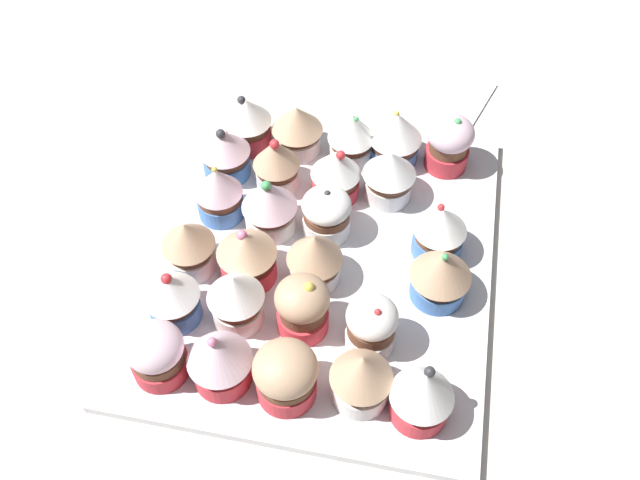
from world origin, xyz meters
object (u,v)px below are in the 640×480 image
at_px(cupcake_4, 172,297).
at_px(napkin, 446,96).
at_px(cupcake_25, 422,394).
at_px(cupcake_2, 219,192).
at_px(cupcake_1, 225,152).
at_px(cupcake_6, 297,128).
at_px(cupcake_16, 304,306).
at_px(cupcake_17, 283,374).
at_px(baking_tray, 320,259).
at_px(cupcake_14, 326,213).
at_px(cupcake_22, 449,142).
at_px(cupcake_12, 351,136).
at_px(cupcake_20, 371,324).
at_px(cupcake_5, 157,353).
at_px(cupcake_19, 389,174).
at_px(cupcake_23, 440,231).
at_px(cupcake_9, 247,256).
at_px(cupcake_0, 248,122).
at_px(cupcake_24, 441,273).
at_px(cupcake_18, 395,136).
at_px(cupcake_7, 276,162).
at_px(cupcake_13, 338,173).
at_px(cupcake_11, 219,358).
at_px(cupcake_3, 188,245).
at_px(cupcake_21, 361,377).
at_px(cupcake_10, 236,298).

distance_m(cupcake_4, napkin, 0.49).
bearing_deg(cupcake_25, cupcake_2, -129.04).
distance_m(cupcake_1, cupcake_6, 0.10).
height_order(cupcake_16, napkin, cupcake_16).
relative_size(cupcake_6, cupcake_17, 1.00).
relative_size(baking_tray, cupcake_14, 7.01).
bearing_deg(cupcake_25, cupcake_22, -179.59).
height_order(cupcake_6, cupcake_12, cupcake_12).
height_order(cupcake_1, cupcake_6, cupcake_1).
bearing_deg(cupcake_20, cupcake_6, -153.16).
distance_m(cupcake_5, cupcake_19, 0.34).
xyz_separation_m(cupcake_23, cupcake_25, (0.20, 0.00, 0.00)).
xyz_separation_m(cupcake_1, cupcake_9, (0.15, 0.07, -0.00)).
relative_size(cupcake_16, cupcake_19, 1.08).
distance_m(cupcake_0, cupcake_4, 0.27).
bearing_deg(cupcake_12, cupcake_23, 43.32).
distance_m(cupcake_22, napkin, 0.15).
bearing_deg(cupcake_24, cupcake_18, -159.53).
bearing_deg(cupcake_19, cupcake_0, -106.47).
xyz_separation_m(cupcake_7, cupcake_14, (0.06, 0.07, -0.01)).
bearing_deg(cupcake_5, cupcake_22, 143.23).
relative_size(cupcake_2, cupcake_13, 1.00).
bearing_deg(baking_tray, napkin, 159.55).
distance_m(cupcake_1, cupcake_12, 0.16).
height_order(cupcake_6, cupcake_13, cupcake_13).
distance_m(cupcake_1, cupcake_19, 0.20).
height_order(cupcake_9, cupcake_11, cupcake_11).
height_order(cupcake_9, cupcake_13, cupcake_13).
relative_size(cupcake_23, cupcake_25, 0.91).
bearing_deg(cupcake_16, cupcake_24, 116.92).
height_order(cupcake_13, cupcake_18, cupcake_18).
bearing_deg(cupcake_22, cupcake_2, -62.70).
xyz_separation_m(cupcake_25, napkin, (-0.48, -0.01, -0.05)).
bearing_deg(cupcake_19, cupcake_3, -53.87).
relative_size(cupcake_3, cupcake_17, 1.02).
relative_size(cupcake_18, cupcake_22, 0.99).
bearing_deg(cupcake_14, cupcake_12, 176.02).
height_order(baking_tray, cupcake_14, cupcake_14).
xyz_separation_m(cupcake_1, cupcake_24, (0.13, 0.27, 0.00)).
xyz_separation_m(cupcake_18, cupcake_21, (0.33, 0.01, -0.00)).
xyz_separation_m(cupcake_6, cupcake_14, (0.13, 0.06, -0.01)).
relative_size(cupcake_10, cupcake_24, 0.97).
xyz_separation_m(cupcake_2, cupcake_21, (0.20, 0.20, 0.00)).
distance_m(cupcake_3, cupcake_6, 0.22).
bearing_deg(cupcake_16, cupcake_14, -179.05).
xyz_separation_m(cupcake_12, cupcake_24, (0.19, 0.13, 0.00)).
bearing_deg(cupcake_14, cupcake_2, -91.27).
distance_m(cupcake_17, cupcake_24, 0.20).
bearing_deg(cupcake_23, cupcake_16, -45.01).
relative_size(cupcake_3, cupcake_6, 1.03).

